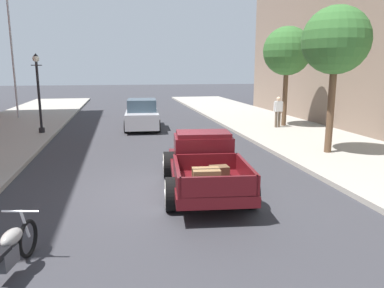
# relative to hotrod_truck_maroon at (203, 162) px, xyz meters

# --- Properties ---
(ground_plane) EXTENTS (140.00, 140.00, 0.00)m
(ground_plane) POSITION_rel_hotrod_truck_maroon_xyz_m (-0.91, -0.03, -0.75)
(ground_plane) COLOR #333338
(hotrod_truck_maroon) EXTENTS (2.51, 5.05, 1.58)m
(hotrod_truck_maroon) POSITION_rel_hotrod_truck_maroon_xyz_m (0.00, 0.00, 0.00)
(hotrod_truck_maroon) COLOR #510F14
(hotrod_truck_maroon) RESTS_ON ground
(motorcycle_parked) EXTENTS (0.70, 2.09, 0.93)m
(motorcycle_parked) POSITION_rel_hotrod_truck_maroon_xyz_m (-4.02, -3.83, -0.31)
(motorcycle_parked) COLOR black
(motorcycle_parked) RESTS_ON ground
(car_background_silver) EXTENTS (2.07, 4.40, 1.65)m
(car_background_silver) POSITION_rel_hotrod_truck_maroon_xyz_m (-1.03, 10.71, 0.01)
(car_background_silver) COLOR #B7B7BC
(car_background_silver) RESTS_ON ground
(pedestrian_sidewalk_right) EXTENTS (0.53, 0.22, 1.65)m
(pedestrian_sidewalk_right) POSITION_rel_hotrod_truck_maroon_xyz_m (6.18, 8.92, 0.33)
(pedestrian_sidewalk_right) COLOR brown
(pedestrian_sidewalk_right) RESTS_ON sidewalk_right
(street_lamp_far) EXTENTS (0.50, 0.32, 3.85)m
(street_lamp_far) POSITION_rel_hotrod_truck_maroon_xyz_m (-6.08, 9.60, 1.63)
(street_lamp_far) COLOR black
(street_lamp_far) RESTS_ON sidewalk_left
(flagpole) EXTENTS (1.74, 0.16, 9.16)m
(flagpole) POSITION_rel_hotrod_truck_maroon_xyz_m (-8.55, 16.03, 5.02)
(flagpole) COLOR #B2B2B7
(flagpole) RESTS_ON sidewalk_left
(street_tree_nearest) EXTENTS (2.43, 2.43, 5.34)m
(street_tree_nearest) POSITION_rel_hotrod_truck_maroon_xyz_m (5.51, 2.83, 3.48)
(street_tree_nearest) COLOR brown
(street_tree_nearest) RESTS_ON sidewalk_right
(street_tree_second) EXTENTS (2.60, 2.60, 5.37)m
(street_tree_second) POSITION_rel_hotrod_truck_maroon_xyz_m (6.77, 9.41, 3.43)
(street_tree_second) COLOR brown
(street_tree_second) RESTS_ON sidewalk_right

